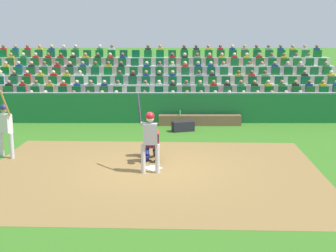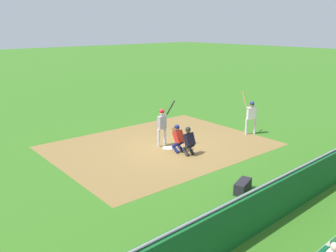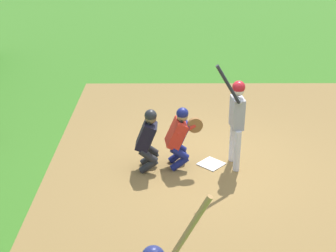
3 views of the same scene
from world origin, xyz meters
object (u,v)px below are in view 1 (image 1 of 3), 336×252
at_px(dugout_bench, 200,120).
at_px(on_deck_batter, 5,124).
at_px(equipment_duffel_bag, 183,126).
at_px(home_plate_marker, 153,168).
at_px(water_bottle_on_bench, 180,113).
at_px(catcher_crouching, 152,140).
at_px(home_plate_umpire, 150,136).
at_px(batter_at_plate, 150,135).

xyz_separation_m(dugout_bench, on_deck_batter, (6.59, 5.11, 0.88)).
relative_size(dugout_bench, equipment_duffel_bag, 4.01).
bearing_deg(home_plate_marker, water_bottle_on_bench, -98.85).
xyz_separation_m(catcher_crouching, on_deck_batter, (4.72, -0.55, 0.39)).
bearing_deg(home_plate_marker, dugout_bench, -106.13).
relative_size(dugout_bench, on_deck_batter, 1.55).
xyz_separation_m(home_plate_marker, dugout_bench, (-1.83, -6.31, 0.20)).
distance_m(home_plate_marker, catcher_crouching, 0.96).
height_order(catcher_crouching, equipment_duffel_bag, catcher_crouching).
bearing_deg(home_plate_marker, on_deck_batter, -14.24).
bearing_deg(dugout_bench, home_plate_umpire, 68.94).
height_order(batter_at_plate, catcher_crouching, batter_at_plate).
bearing_deg(on_deck_batter, water_bottle_on_bench, -138.77).
bearing_deg(on_deck_batter, batter_at_plate, 160.63).
relative_size(batter_at_plate, equipment_duffel_bag, 2.55).
relative_size(home_plate_marker, water_bottle_on_bench, 1.93).
relative_size(home_plate_marker, equipment_duffel_bag, 0.50).
bearing_deg(batter_at_plate, on_deck_batter, -19.37).
bearing_deg(catcher_crouching, on_deck_batter, -6.70).
height_order(home_plate_marker, dugout_bench, dugout_bench).
xyz_separation_m(home_plate_marker, on_deck_batter, (4.76, -1.21, 1.09)).
xyz_separation_m(home_plate_umpire, equipment_duffel_bag, (-1.19, -3.84, -0.50)).
distance_m(catcher_crouching, on_deck_batter, 4.77).
distance_m(dugout_bench, on_deck_batter, 8.38).
height_order(home_plate_umpire, equipment_duffel_bag, home_plate_umpire).
relative_size(home_plate_umpire, dugout_bench, 0.37).
bearing_deg(home_plate_marker, home_plate_umpire, -84.89).
bearing_deg(home_plate_umpire, equipment_duffel_bag, -107.18).
relative_size(home_plate_marker, batter_at_plate, 0.20).
distance_m(water_bottle_on_bench, equipment_duffel_bag, 1.17).
bearing_deg(batter_at_plate, water_bottle_on_bench, -98.75).
xyz_separation_m(home_plate_umpire, dugout_bench, (-1.94, -5.04, -0.49)).
bearing_deg(equipment_duffel_bag, home_plate_marker, 60.20).
bearing_deg(on_deck_batter, equipment_duffel_bag, -146.18).
distance_m(catcher_crouching, equipment_duffel_bag, 4.63).
relative_size(equipment_duffel_bag, on_deck_batter, 0.39).
height_order(batter_at_plate, water_bottle_on_bench, batter_at_plate).
relative_size(home_plate_marker, home_plate_umpire, 0.34).
xyz_separation_m(batter_at_plate, on_deck_batter, (4.71, -1.65, -0.03)).
height_order(home_plate_marker, equipment_duffel_bag, equipment_duffel_bag).
height_order(catcher_crouching, dugout_bench, catcher_crouching).
relative_size(home_plate_umpire, on_deck_batter, 0.57).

